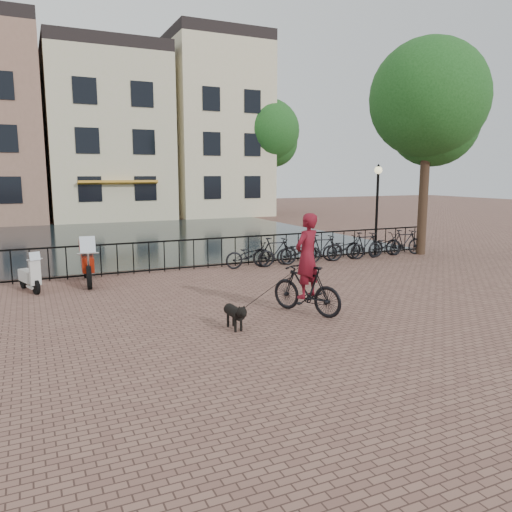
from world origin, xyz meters
name	(u,v)px	position (x,y,z in m)	size (l,w,h in m)	color
ground	(321,341)	(0.00, 0.00, 0.00)	(100.00, 100.00, 0.00)	brown
canal_water	(138,237)	(0.00, 17.30, 0.00)	(20.00, 20.00, 0.00)	black
railing	(194,254)	(0.00, 8.00, 0.50)	(20.00, 0.05, 1.02)	black
canal_house_mid	(105,135)	(0.50, 30.00, 5.90)	(8.00, 9.50, 11.80)	beige
canal_house_right	(211,128)	(8.50, 30.00, 6.65)	(7.00, 9.00, 13.30)	beige
tree_near_right	(429,99)	(9.20, 7.30, 5.97)	(4.48, 4.48, 8.24)	black
tree_far_right	(268,131)	(12.00, 27.00, 6.35)	(4.76, 4.76, 8.76)	black
lamp_post	(377,195)	(7.20, 7.60, 2.38)	(0.30, 0.30, 3.45)	black
cyclist	(307,270)	(0.70, 1.78, 1.02)	(1.31, 2.03, 2.69)	black
dog	(234,315)	(-1.23, 1.38, 0.29)	(0.30, 0.86, 0.57)	black
motorcycle	(87,258)	(-3.48, 7.20, 0.76)	(0.64, 2.16, 1.52)	#9C1D0B
scooter	(28,270)	(-5.05, 6.82, 0.59)	(0.74, 1.31, 1.17)	silver
parked_bike_0	(250,255)	(1.80, 7.40, 0.45)	(0.60, 1.72, 0.90)	black
parked_bike_1	(275,252)	(2.75, 7.40, 0.50)	(0.47, 1.66, 1.00)	black
parked_bike_2	(299,251)	(3.70, 7.40, 0.45)	(0.60, 1.72, 0.90)	black
parked_bike_3	(322,248)	(4.65, 7.40, 0.50)	(0.47, 1.66, 1.00)	black
parked_bike_4	(344,248)	(5.60, 7.40, 0.45)	(0.60, 1.72, 0.90)	black
parked_bike_5	(365,245)	(6.55, 7.40, 0.50)	(0.47, 1.66, 1.00)	black
parked_bike_6	(385,245)	(7.50, 7.40, 0.45)	(0.60, 1.72, 0.90)	black
parked_bike_7	(404,242)	(8.45, 7.40, 0.50)	(0.47, 1.66, 1.00)	black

